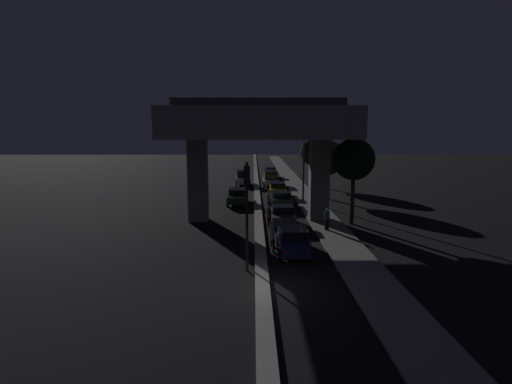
{
  "coord_description": "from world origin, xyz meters",
  "views": [
    {
      "loc": [
        -0.41,
        -17.07,
        7.14
      ],
      "look_at": [
        -0.14,
        22.11,
        1.05
      ],
      "focal_mm": 28.0,
      "sensor_mm": 36.0,
      "label": 1
    }
  ],
  "objects": [
    {
      "name": "sidewalk_right",
      "position": [
        5.18,
        28.0,
        0.06
      ],
      "size": [
        2.51,
        126.0,
        0.12
      ],
      "primitive_type": "cube",
      "color": "gray",
      "rests_on": "ground_plane"
    },
    {
      "name": "motorcycle_blue_filtering_far",
      "position": [
        0.99,
        19.5,
        0.62
      ],
      "size": [
        0.33,
        1.92,
        1.47
      ],
      "rotation": [
        0.0,
        0.0,
        1.59
      ],
      "color": "black",
      "rests_on": "ground_plane"
    },
    {
      "name": "roadside_tree_kerbside_far",
      "position": [
        7.5,
        33.83,
        4.44
      ],
      "size": [
        3.87,
        3.87,
        6.4
      ],
      "color": "#2D2116",
      "rests_on": "ground_plane"
    },
    {
      "name": "car_dark_green_third",
      "position": [
        2.2,
        19.39,
        0.76
      ],
      "size": [
        2.02,
        4.15,
        1.49
      ],
      "rotation": [
        0.0,
        0.0,
        1.58
      ],
      "color": "black",
      "rests_on": "ground_plane"
    },
    {
      "name": "roadside_tree_kerbside_near",
      "position": [
        7.13,
        12.82,
        4.93
      ],
      "size": [
        3.15,
        3.15,
        6.55
      ],
      "color": "#38281C",
      "rests_on": "ground_plane"
    },
    {
      "name": "pedestrian_on_sidewalk",
      "position": [
        4.82,
        10.53,
        0.9
      ],
      "size": [
        0.36,
        0.36,
        1.57
      ],
      "color": "black",
      "rests_on": "sidewalk_right"
    },
    {
      "name": "elevated_overpass",
      "position": [
        0.0,
        14.04,
        7.3
      ],
      "size": [
        13.52,
        11.57,
        9.59
      ],
      "color": "gray",
      "rests_on": "ground_plane"
    },
    {
      "name": "motorcycle_black_filtering_near",
      "position": [
        0.73,
        6.27,
        0.64
      ],
      "size": [
        0.33,
        1.83,
        1.51
      ],
      "rotation": [
        0.0,
        0.0,
        1.6
      ],
      "color": "black",
      "rests_on": "ground_plane"
    },
    {
      "name": "street_lamp",
      "position": [
        4.22,
        22.32,
        4.75
      ],
      "size": [
        2.54,
        0.32,
        7.98
      ],
      "color": "#2D2D30",
      "rests_on": "ground_plane"
    },
    {
      "name": "median_divider",
      "position": [
        0.0,
        35.0,
        0.1
      ],
      "size": [
        0.66,
        126.0,
        0.21
      ],
      "primitive_type": "cube",
      "color": "gray",
      "rests_on": "ground_plane"
    },
    {
      "name": "car_black_sixth",
      "position": [
        2.18,
        42.84,
        0.81
      ],
      "size": [
        1.86,
        4.38,
        1.58
      ],
      "rotation": [
        0.0,
        0.0,
        1.56
      ],
      "color": "black",
      "rests_on": "ground_plane"
    },
    {
      "name": "car_taxi_yellow_fourth",
      "position": [
        2.22,
        25.42,
        0.82
      ],
      "size": [
        1.98,
        4.29,
        1.59
      ],
      "rotation": [
        0.0,
        0.0,
        1.54
      ],
      "color": "gold",
      "rests_on": "ground_plane"
    },
    {
      "name": "car_dark_green_lead_oncoming",
      "position": [
        -1.97,
        21.39,
        0.77
      ],
      "size": [
        2.03,
        4.82,
        1.48
      ],
      "rotation": [
        0.0,
        0.0,
        -1.56
      ],
      "color": "black",
      "rests_on": "ground_plane"
    },
    {
      "name": "car_grey_second",
      "position": [
        1.81,
        12.49,
        0.75
      ],
      "size": [
        1.9,
        4.04,
        1.52
      ],
      "rotation": [
        0.0,
        0.0,
        1.57
      ],
      "color": "#515459",
      "rests_on": "ground_plane"
    },
    {
      "name": "roadside_tree_kerbside_mid",
      "position": [
        7.18,
        24.32,
        4.28
      ],
      "size": [
        3.71,
        3.71,
        6.16
      ],
      "color": "#2D2116",
      "rests_on": "ground_plane"
    },
    {
      "name": "traffic_light_left_of_median",
      "position": [
        -0.73,
        2.61,
        3.78
      ],
      "size": [
        0.3,
        0.49,
        5.58
      ],
      "color": "black",
      "rests_on": "ground_plane"
    },
    {
      "name": "car_dark_blue_lead",
      "position": [
        1.93,
        5.52,
        0.8
      ],
      "size": [
        1.88,
        4.54,
        1.56
      ],
      "rotation": [
        0.0,
        0.0,
        1.56
      ],
      "color": "#141938",
      "rests_on": "ground_plane"
    },
    {
      "name": "ground_plane",
      "position": [
        0.0,
        0.0,
        0.0
      ],
      "size": [
        200.0,
        200.0,
        0.0
      ],
      "primitive_type": "plane",
      "color": "black"
    },
    {
      "name": "car_white_fifth",
      "position": [
        1.81,
        34.45,
        0.99
      ],
      "size": [
        2.07,
        4.5,
        1.89
      ],
      "rotation": [
        0.0,
        0.0,
        1.6
      ],
      "color": "silver",
      "rests_on": "ground_plane"
    },
    {
      "name": "motorcycle_red_filtering_mid",
      "position": [
        0.77,
        12.87,
        0.63
      ],
      "size": [
        0.34,
        1.79,
        1.49
      ],
      "rotation": [
        0.0,
        0.0,
        1.49
      ],
      "color": "black",
      "rests_on": "ground_plane"
    },
    {
      "name": "car_white_second_oncoming",
      "position": [
        -1.76,
        34.63,
        1.03
      ],
      "size": [
        2.06,
        4.06,
        1.95
      ],
      "rotation": [
        0.0,
        0.0,
        -1.52
      ],
      "color": "silver",
      "rests_on": "ground_plane"
    }
  ]
}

